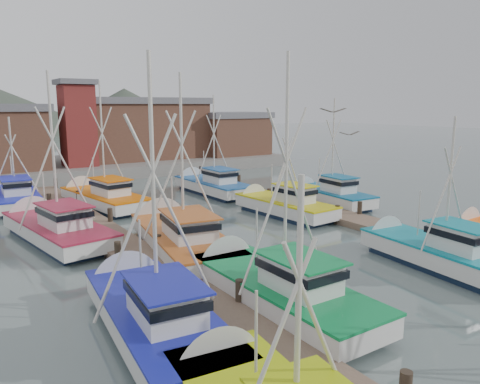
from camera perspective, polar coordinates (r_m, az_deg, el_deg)
ground at (r=22.33m, az=10.05°, el=-8.70°), size 260.00×260.00×0.00m
dock_left at (r=21.83m, az=-11.26°, el=-8.61°), size 2.30×46.00×1.50m
dock_right at (r=29.83m, az=14.41°, el=-3.52°), size 2.30×46.00×1.50m
quay at (r=54.54m, az=-17.93°, el=3.02°), size 44.00×16.00×1.20m
shed_center at (r=56.12m, az=-12.23°, el=7.68°), size 14.84×9.54×6.90m
shed_right at (r=58.56m, az=-0.96°, el=7.20°), size 8.48×6.36×5.20m
lookout_tower at (r=49.77m, az=-19.18°, el=7.99°), size 3.60×3.60×8.50m
boat_4 at (r=17.73m, az=3.91°, el=-11.40°), size 3.91×9.07×9.82m
boat_5 at (r=23.44m, az=22.36°, el=-6.68°), size 3.39×8.50×7.50m
boat_6 at (r=15.95m, az=-10.79°, el=-14.17°), size 3.90×9.25×9.59m
boat_8 at (r=24.24m, az=-7.44°, el=-5.37°), size 4.81×10.55×9.75m
boat_9 at (r=31.55m, az=4.91°, el=-1.59°), size 3.02×8.35×7.12m
boat_10 at (r=27.58m, az=-21.77°, el=-4.08°), size 4.29×9.95×9.89m
boat_11 at (r=35.60m, az=10.41°, el=-0.32°), size 3.38×8.18×8.41m
boat_12 at (r=35.46m, az=-16.60°, el=-0.63°), size 4.19×9.58×9.75m
boat_13 at (r=39.27m, az=-3.69°, el=0.85°), size 3.59×9.09×8.88m
boat_14 at (r=38.25m, az=-25.75°, el=-0.46°), size 3.33×9.18×7.24m
gull_near at (r=20.95m, az=11.29°, el=9.68°), size 1.55×0.62×0.24m
gull_far at (r=26.59m, az=13.20°, el=6.92°), size 1.55×0.63×0.24m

